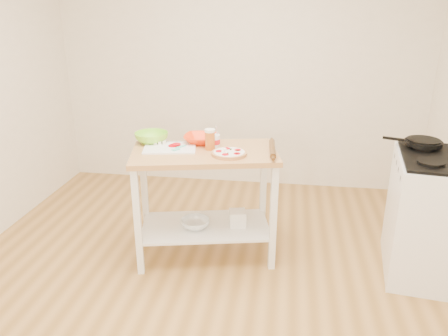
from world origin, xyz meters
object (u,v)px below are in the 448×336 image
Objects in this scene: pizza at (229,153)px; shelf_glass_bowl at (195,223)px; yogurt_tub at (214,141)px; cutting_board at (170,147)px; green_bowl at (152,138)px; spatula at (179,148)px; gas_stove at (437,216)px; shelf_bin at (238,218)px; skillet at (422,143)px; orange_bowl at (201,139)px; rolling_pin at (272,149)px; beer_pint at (210,139)px; prep_island at (205,182)px; knife at (160,142)px.

pizza reaches higher than shelf_glass_bowl.
cutting_board is at bearing -170.00° from yogurt_tub.
spatula is at bearing -31.12° from green_bowl.
gas_stove is at bearing 2.24° from pizza.
spatula is 1.15× the size of shelf_bin.
skillet is 1.58m from yogurt_tub.
orange_bowl is (-1.83, 0.21, 0.46)m from gas_stove.
pizza is 0.69× the size of rolling_pin.
gas_stove is at bearing -3.15° from rolling_pin.
yogurt_tub is (0.03, 0.05, -0.03)m from beer_pint.
green_bowl is 1.17× the size of shelf_glass_bowl.
rolling_pin is at bearing -8.33° from cutting_board.
spatula is (-1.84, -0.23, -0.06)m from skillet.
prep_island is 9.34× the size of shelf_bin.
cutting_board is 0.79m from shelf_bin.
knife is 0.90m from rolling_pin.
skillet is 1.70m from orange_bowl.
prep_island is at bearing -131.25° from beer_pint.
cutting_board is 3.02× the size of spatula.
spatula is at bearing -168.34° from beer_pint.
knife is at bearing 124.82° from cutting_board.
yogurt_tub is (0.26, 0.10, 0.04)m from spatula.
knife is at bearing 161.20° from prep_island.
cutting_board is (-1.92, -0.19, -0.07)m from skillet.
green_bowl is at bearing 161.57° from pizza.
spatula is at bearing -174.70° from rolling_pin.
yogurt_tub is at bearing -19.16° from knife.
cutting_board is 2.78× the size of beer_pint.
orange_bowl is 1.02× the size of green_bowl.
orange_bowl is (0.32, 0.07, 0.02)m from knife.
green_bowl is 0.52m from beer_pint.
shelf_bin is at bearing -47.37° from spatula.
beer_pint reaches higher than rolling_pin.
shelf_glass_bowl is 1.79× the size of shelf_bin.
pizza is at bearing -148.58° from skillet.
gas_stove reaches higher than rolling_pin.
shelf_glass_bowl is at bearing -150.92° from skillet.
green_bowl is (-0.08, 0.02, 0.02)m from knife.
spatula is 0.23m from knife.
beer_pint is at bearing -174.11° from gas_stove.
gas_stove reaches higher than spatula.
knife is 0.69× the size of rolling_pin.
yogurt_tub is (0.06, 0.09, 0.31)m from prep_island.
prep_island is 0.36m from shelf_glass_bowl.
skillet is (1.64, 0.22, 0.33)m from prep_island.
prep_island is at bearing 35.47° from shelf_glass_bowl.
gas_stove is 2.89× the size of rolling_pin.
gas_stove reaches higher than green_bowl.
gas_stove is 7.48× the size of spatula.
spatula is (-0.20, -0.01, 0.27)m from prep_island.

